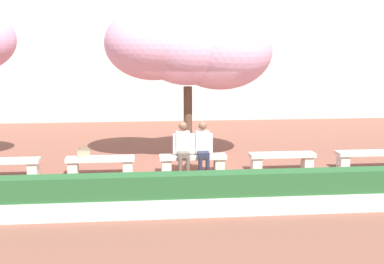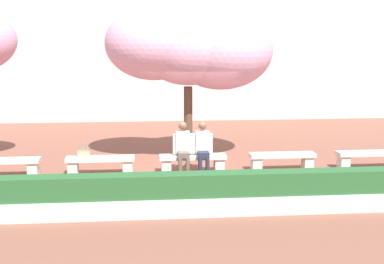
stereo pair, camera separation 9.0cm
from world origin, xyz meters
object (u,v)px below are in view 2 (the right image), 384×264
(person_seated_right, at_px, (203,145))
(handbag, at_px, (84,152))
(stone_bench_near_east, at_px, (282,159))
(person_seated_left, at_px, (183,146))
(stone_bench_east_end, at_px, (369,157))
(stone_bench_center, at_px, (193,161))
(stone_bench_west_end, at_px, (5,165))
(stone_bench_near_west, at_px, (100,163))
(cherry_tree_main, at_px, (191,48))

(person_seated_right, distance_m, handbag, 2.94)
(handbag, bearing_deg, person_seated_right, -1.04)
(stone_bench_near_east, xyz_separation_m, person_seated_left, (-2.54, -0.05, 0.40))
(person_seated_right, bearing_deg, stone_bench_east_end, 0.71)
(stone_bench_center, relative_size, handbag, 4.95)
(stone_bench_west_end, relative_size, stone_bench_near_east, 1.00)
(stone_bench_near_east, bearing_deg, stone_bench_west_end, 180.00)
(stone_bench_near_west, xyz_separation_m, stone_bench_near_east, (4.59, 0.00, 0.00))
(stone_bench_near_west, distance_m, stone_bench_center, 2.29)
(stone_bench_west_end, distance_m, stone_bench_center, 4.59)
(stone_bench_near_west, height_order, handbag, handbag)
(stone_bench_near_west, bearing_deg, cherry_tree_main, 33.96)
(cherry_tree_main, bearing_deg, stone_bench_west_end, -161.00)
(stone_bench_west_end, xyz_separation_m, stone_bench_near_east, (6.88, 0.00, 0.00))
(person_seated_left, bearing_deg, stone_bench_near_west, 178.50)
(stone_bench_east_end, distance_m, person_seated_right, 4.36)
(stone_bench_east_end, relative_size, person_seated_right, 1.30)
(person_seated_right, bearing_deg, stone_bench_center, 167.70)
(stone_bench_west_end, height_order, person_seated_right, person_seated_right)
(handbag, bearing_deg, stone_bench_east_end, 0.00)
(stone_bench_center, distance_m, person_seated_right, 0.47)
(stone_bench_west_end, xyz_separation_m, person_seated_left, (4.34, -0.05, 0.40))
(stone_bench_west_end, height_order, stone_bench_east_end, same)
(person_seated_right, relative_size, handbag, 3.81)
(stone_bench_west_end, bearing_deg, stone_bench_east_end, 0.00)
(person_seated_left, xyz_separation_m, person_seated_right, (0.49, 0.00, 0.00))
(handbag, bearing_deg, stone_bench_center, 0.01)
(stone_bench_west_end, distance_m, cherry_tree_main, 5.69)
(stone_bench_near_west, distance_m, cherry_tree_main, 4.01)
(stone_bench_center, bearing_deg, stone_bench_west_end, 180.00)
(stone_bench_near_east, xyz_separation_m, cherry_tree_main, (-2.19, 1.62, 2.78))
(stone_bench_near_west, height_order, person_seated_right, person_seated_right)
(stone_bench_near_west, distance_m, stone_bench_near_east, 4.59)
(stone_bench_near_east, xyz_separation_m, stone_bench_east_end, (2.29, 0.00, 0.00))
(stone_bench_center, relative_size, stone_bench_east_end, 1.00)
(stone_bench_center, bearing_deg, handbag, -179.99)
(stone_bench_center, relative_size, cherry_tree_main, 0.36)
(stone_bench_near_west, bearing_deg, person_seated_right, -1.21)
(stone_bench_west_end, relative_size, person_seated_left, 1.30)
(stone_bench_west_end, bearing_deg, person_seated_left, -0.71)
(stone_bench_near_east, distance_m, person_seated_right, 2.09)
(stone_bench_center, height_order, stone_bench_near_east, same)
(stone_bench_west_end, bearing_deg, stone_bench_near_west, 0.00)
(person_seated_right, bearing_deg, stone_bench_near_east, 1.50)
(stone_bench_east_end, bearing_deg, stone_bench_near_west, 180.00)
(stone_bench_east_end, bearing_deg, person_seated_right, -179.29)
(stone_bench_near_west, relative_size, stone_bench_near_east, 1.00)
(stone_bench_center, bearing_deg, stone_bench_east_end, 0.00)
(stone_bench_near_west, relative_size, cherry_tree_main, 0.36)
(stone_bench_near_east, bearing_deg, stone_bench_east_end, 0.00)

